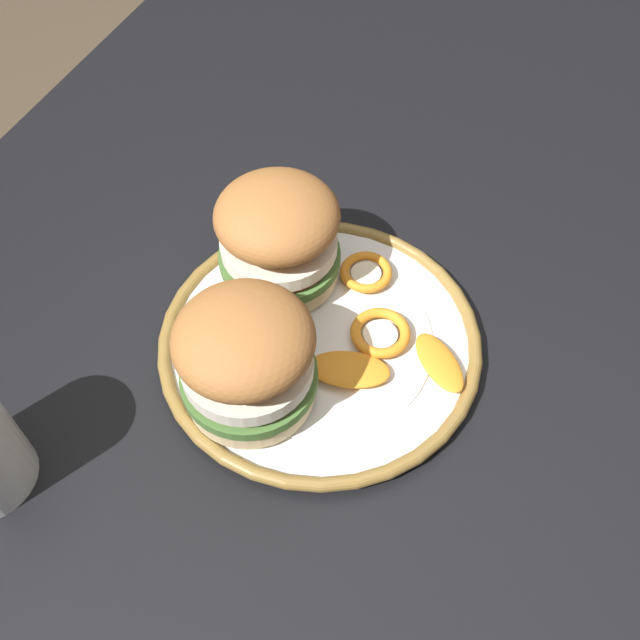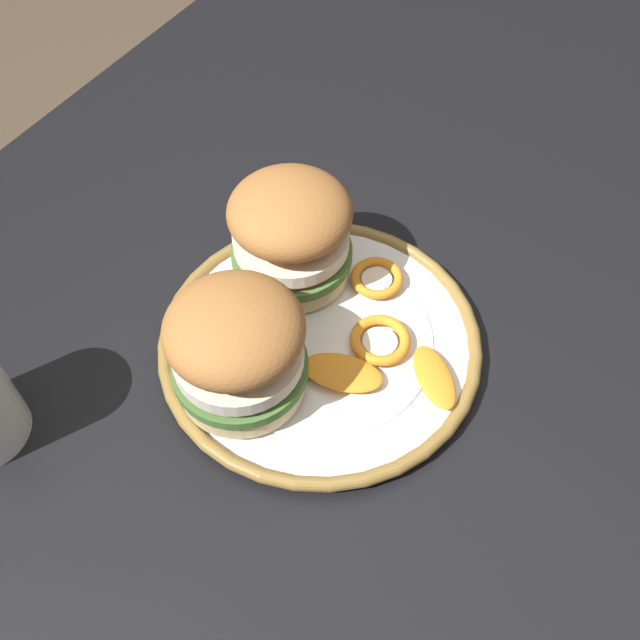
{
  "view_description": "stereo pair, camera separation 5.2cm",
  "coord_description": "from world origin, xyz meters",
  "px_view_note": "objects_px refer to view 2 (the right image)",
  "views": [
    {
      "loc": [
        -0.39,
        -0.1,
        1.25
      ],
      "look_at": [
        -0.06,
        0.03,
        0.78
      ],
      "focal_mm": 39.51,
      "sensor_mm": 36.0,
      "label": 1
    },
    {
      "loc": [
        -0.36,
        -0.15,
        1.25
      ],
      "look_at": [
        -0.06,
        0.03,
        0.78
      ],
      "focal_mm": 39.51,
      "sensor_mm": 36.0,
      "label": 2
    }
  ],
  "objects_px": {
    "dining_table": "(376,367)",
    "sandwich_half_right": "(291,231)",
    "sandwich_half_left": "(237,347)",
    "dinner_plate": "(320,341)"
  },
  "relations": [
    {
      "from": "sandwich_half_right",
      "to": "dinner_plate",
      "type": "bearing_deg",
      "value": -130.71
    },
    {
      "from": "dining_table",
      "to": "dinner_plate",
      "type": "bearing_deg",
      "value": 153.74
    },
    {
      "from": "dining_table",
      "to": "sandwich_half_right",
      "type": "height_order",
      "value": "sandwich_half_right"
    },
    {
      "from": "sandwich_half_right",
      "to": "sandwich_half_left",
      "type": "bearing_deg",
      "value": -166.94
    },
    {
      "from": "dinner_plate",
      "to": "sandwich_half_right",
      "type": "bearing_deg",
      "value": 49.29
    },
    {
      "from": "sandwich_half_left",
      "to": "sandwich_half_right",
      "type": "bearing_deg",
      "value": 13.06
    },
    {
      "from": "dinner_plate",
      "to": "dining_table",
      "type": "bearing_deg",
      "value": -26.26
    },
    {
      "from": "dining_table",
      "to": "sandwich_half_left",
      "type": "distance_m",
      "value": 0.22
    },
    {
      "from": "dinner_plate",
      "to": "sandwich_half_left",
      "type": "distance_m",
      "value": 0.1
    },
    {
      "from": "sandwich_half_left",
      "to": "sandwich_half_right",
      "type": "relative_size",
      "value": 0.88
    }
  ]
}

